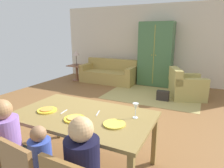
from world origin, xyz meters
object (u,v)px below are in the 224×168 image
(plate_near_child, at_px, (74,119))
(armchair, at_px, (185,87))
(plate_near_man, at_px, (47,110))
(side_table, at_px, (77,70))
(handbag, at_px, (163,96))
(wine_glass, at_px, (136,108))
(couch, at_px, (109,74))
(dining_table, at_px, (83,119))
(table_lamp, at_px, (76,54))
(plate_near_woman, at_px, (114,124))
(person_man, at_px, (11,150))
(armoire, at_px, (156,54))

(plate_near_child, xyz_separation_m, armchair, (0.89, 3.82, -0.45))
(plate_near_man, height_order, armchair, armchair)
(side_table, xyz_separation_m, handbag, (3.41, -0.90, -0.25))
(wine_glass, height_order, side_table, wine_glass)
(armchair, bearing_deg, plate_near_child, -103.07)
(couch, height_order, side_table, couch)
(wine_glass, bearing_deg, dining_table, -164.13)
(armchair, relative_size, table_lamp, 2.05)
(dining_table, xyz_separation_m, plate_near_woman, (0.48, -0.10, 0.08))
(person_man, xyz_separation_m, armchair, (1.37, 4.34, -0.19))
(plate_near_woman, height_order, handbag, plate_near_woman)
(side_table, bearing_deg, plate_near_woman, -49.92)
(armoire, distance_m, table_lamp, 2.87)
(side_table, relative_size, table_lamp, 1.07)
(table_lamp, bearing_deg, plate_near_child, -54.56)
(plate_near_child, bearing_deg, armoire, 92.63)
(plate_near_woman, bearing_deg, plate_near_child, -170.61)
(wine_glass, relative_size, handbag, 0.58)
(plate_near_man, distance_m, plate_near_child, 0.49)
(dining_table, bearing_deg, plate_near_child, -90.00)
(plate_near_child, height_order, plate_near_woman, same)
(plate_near_woman, bearing_deg, armoire, 98.39)
(armoire, bearing_deg, plate_near_man, -93.09)
(armoire, bearing_deg, person_man, -92.77)
(table_lamp, bearing_deg, handbag, -14.79)
(armchair, relative_size, side_table, 1.91)
(plate_near_man, xyz_separation_m, table_lamp, (-2.54, 4.18, 0.24))
(side_table, height_order, handbag, side_table)
(armchair, xyz_separation_m, table_lamp, (-3.91, 0.42, 0.69))
(side_table, bearing_deg, couch, 11.99)
(couch, height_order, armoire, armoire)
(plate_near_woman, bearing_deg, armchair, 83.84)
(dining_table, height_order, person_man, person_man)
(dining_table, distance_m, side_table, 5.07)
(plate_near_woman, xyz_separation_m, table_lamp, (-3.50, 4.16, 0.24))
(handbag, bearing_deg, plate_near_man, -104.87)
(side_table, bearing_deg, plate_near_child, -54.56)
(side_table, bearing_deg, person_man, -61.97)
(plate_near_man, height_order, side_table, plate_near_man)
(wine_glass, distance_m, armchair, 3.52)
(couch, bearing_deg, armoire, 13.33)
(plate_near_woman, height_order, armchair, armchair)
(plate_near_child, distance_m, plate_near_woman, 0.49)
(armchair, distance_m, handbag, 0.72)
(table_lamp, bearing_deg, armchair, -6.12)
(armoire, bearing_deg, side_table, -167.25)
(plate_near_woman, bearing_deg, dining_table, 168.31)
(plate_near_man, distance_m, armchair, 4.03)
(plate_near_man, relative_size, plate_near_child, 1.00)
(plate_near_child, xyz_separation_m, table_lamp, (-3.02, 4.24, 0.24))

